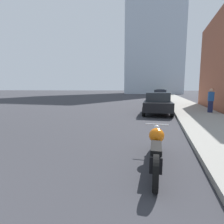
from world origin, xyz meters
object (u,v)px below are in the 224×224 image
Objects in this scene: motorcycle at (156,148)px; parked_car_green at (160,93)px; parked_car_black at (157,103)px; pedestrian at (211,100)px; parked_car_white at (160,94)px; parked_car_blue at (161,96)px; parked_car_yellow at (161,92)px.

motorcycle is 0.63× the size of parked_car_green.
parked_car_black is 3.69m from pedestrian.
parked_car_black is 23.75m from parked_car_white.
parked_car_blue is 22.92m from parked_car_green.
parked_car_black is at bearing 89.82° from motorcycle.
motorcycle is at bearing -85.46° from parked_car_blue.
parked_car_white is 23.11m from pedestrian.
parked_car_black is (-0.13, 8.59, 0.36)m from motorcycle.
parked_car_white reaches higher than parked_car_blue.
parked_car_white is (-0.03, 12.67, 0.02)m from parked_car_blue.
parked_car_white reaches higher than motorcycle.
parked_car_black is 0.90× the size of parked_car_green.
parked_car_green is 2.58× the size of pedestrian.
parked_car_green is 11.71m from parked_car_yellow.
parked_car_black is 0.93× the size of parked_car_white.
parked_car_blue is 0.94× the size of parked_car_green.
parked_car_black is at bearing -93.28° from parked_car_yellow.
parked_car_green is at bearing -94.19° from parked_car_yellow.
pedestrian reaches higher than parked_car_blue.
pedestrian is at bearing -84.99° from parked_car_green.
pedestrian is (3.44, 9.48, 0.59)m from motorcycle.
parked_car_blue is 0.97× the size of parked_car_white.
parked_car_yellow is at bearing 94.73° from parked_car_blue.
parked_car_green is at bearing 95.12° from parked_car_white.
motorcycle is 32.34m from parked_car_white.
pedestrian is at bearing -77.54° from parked_car_white.
parked_car_green is (-0.24, 22.92, 0.01)m from parked_car_blue.
parked_car_green is 0.95× the size of parked_car_yellow.
parked_car_green is 33.31m from pedestrian.
parked_car_white is at bearing -93.12° from parked_car_yellow.
parked_car_black is 0.96× the size of parked_car_blue.
parked_car_yellow reaches higher than parked_car_green.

